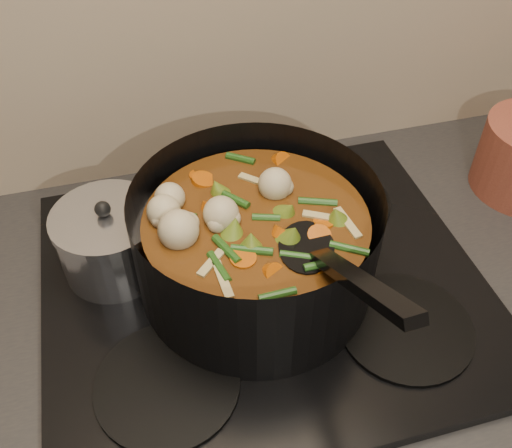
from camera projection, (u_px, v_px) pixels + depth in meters
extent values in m
cube|color=brown|center=(261.00, 438.00, 1.17)|extent=(2.60, 0.60, 0.86)
cube|color=black|center=(263.00, 300.00, 0.85)|extent=(2.64, 0.64, 0.05)
cube|color=black|center=(264.00, 285.00, 0.83)|extent=(0.62, 0.54, 0.02)
cylinder|color=black|center=(167.00, 384.00, 0.70)|extent=(0.18, 0.18, 0.01)
cylinder|color=black|center=(406.00, 327.00, 0.76)|extent=(0.18, 0.18, 0.01)
cylinder|color=black|center=(141.00, 238.00, 0.88)|extent=(0.18, 0.18, 0.01)
cylinder|color=black|center=(335.00, 201.00, 0.94)|extent=(0.18, 0.18, 0.01)
cylinder|color=black|center=(256.00, 242.00, 0.76)|extent=(0.36, 0.36, 0.16)
cylinder|color=black|center=(256.00, 278.00, 0.82)|extent=(0.32, 0.32, 0.01)
cylinder|color=#5A2D0F|center=(256.00, 249.00, 0.77)|extent=(0.30, 0.30, 0.11)
cylinder|color=#C05709|center=(288.00, 215.00, 0.75)|extent=(0.03, 0.03, 0.03)
cylinder|color=#C05709|center=(276.00, 185.00, 0.79)|extent=(0.04, 0.04, 0.03)
cylinder|color=#C05709|center=(213.00, 175.00, 0.80)|extent=(0.05, 0.04, 0.03)
cylinder|color=#C05709|center=(209.00, 219.00, 0.74)|extent=(0.04, 0.04, 0.03)
cylinder|color=#C05709|center=(206.00, 263.00, 0.68)|extent=(0.04, 0.04, 0.03)
cylinder|color=#C05709|center=(265.00, 244.00, 0.71)|extent=(0.05, 0.05, 0.03)
cylinder|color=#C05709|center=(313.00, 236.00, 0.72)|extent=(0.04, 0.04, 0.03)
cylinder|color=#C05709|center=(325.00, 190.00, 0.78)|extent=(0.04, 0.04, 0.03)
cylinder|color=#C05709|center=(259.00, 190.00, 0.78)|extent=(0.04, 0.05, 0.03)
cylinder|color=#C05709|center=(203.00, 190.00, 0.78)|extent=(0.04, 0.04, 0.03)
cylinder|color=#C05709|center=(223.00, 227.00, 0.73)|extent=(0.03, 0.03, 0.03)
sphere|color=beige|center=(307.00, 203.00, 0.74)|extent=(0.05, 0.05, 0.05)
sphere|color=beige|center=(240.00, 180.00, 0.77)|extent=(0.05, 0.05, 0.05)
sphere|color=beige|center=(205.00, 227.00, 0.71)|extent=(0.05, 0.05, 0.05)
sphere|color=beige|center=(280.00, 248.00, 0.68)|extent=(0.05, 0.05, 0.05)
sphere|color=beige|center=(302.00, 196.00, 0.75)|extent=(0.05, 0.05, 0.05)
cone|color=olive|center=(241.00, 270.00, 0.66)|extent=(0.04, 0.04, 0.04)
cone|color=olive|center=(326.00, 233.00, 0.71)|extent=(0.04, 0.04, 0.04)
cone|color=olive|center=(288.00, 175.00, 0.79)|extent=(0.04, 0.04, 0.04)
cone|color=olive|center=(201.00, 187.00, 0.77)|extent=(0.04, 0.04, 0.04)
cone|color=olive|center=(200.00, 253.00, 0.68)|extent=(0.04, 0.04, 0.04)
cone|color=olive|center=(301.00, 260.00, 0.68)|extent=(0.04, 0.04, 0.04)
cylinder|color=#235017|center=(273.00, 195.00, 0.76)|extent=(0.01, 0.04, 0.01)
cylinder|color=#235017|center=(230.00, 166.00, 0.81)|extent=(0.04, 0.04, 0.01)
cylinder|color=#235017|center=(194.00, 198.00, 0.76)|extent=(0.04, 0.02, 0.01)
cylinder|color=#235017|center=(204.00, 232.00, 0.71)|extent=(0.03, 0.04, 0.01)
cylinder|color=#235017|center=(242.00, 243.00, 0.70)|extent=(0.03, 0.04, 0.01)
cylinder|color=#235017|center=(299.00, 276.00, 0.66)|extent=(0.04, 0.02, 0.01)
cylinder|color=#235017|center=(326.00, 231.00, 0.71)|extent=(0.04, 0.04, 0.01)
cylinder|color=#235017|center=(301.00, 199.00, 0.76)|extent=(0.01, 0.04, 0.01)
cylinder|color=#235017|center=(264.00, 192.00, 0.77)|extent=(0.04, 0.03, 0.01)
cylinder|color=#235017|center=(211.00, 172.00, 0.80)|extent=(0.04, 0.02, 0.01)
cylinder|color=#235017|center=(187.00, 210.00, 0.74)|extent=(0.03, 0.04, 0.01)
cylinder|color=#235017|center=(211.00, 242.00, 0.70)|extent=(0.03, 0.04, 0.01)
cylinder|color=#235017|center=(253.00, 245.00, 0.70)|extent=(0.04, 0.02, 0.01)
cylinder|color=#235017|center=(319.00, 266.00, 0.67)|extent=(0.04, 0.04, 0.01)
cube|color=tan|center=(194.00, 216.00, 0.73)|extent=(0.05, 0.01, 0.00)
cube|color=tan|center=(243.00, 263.00, 0.68)|extent=(0.02, 0.05, 0.00)
cube|color=tan|center=(317.00, 233.00, 0.71)|extent=(0.05, 0.03, 0.00)
cube|color=tan|center=(284.00, 182.00, 0.78)|extent=(0.04, 0.04, 0.00)
cube|color=tan|center=(209.00, 192.00, 0.77)|extent=(0.03, 0.05, 0.00)
cube|color=tan|center=(208.00, 249.00, 0.69)|extent=(0.05, 0.02, 0.00)
ellipsoid|color=black|center=(306.00, 248.00, 0.70)|extent=(0.10, 0.11, 0.01)
cube|color=black|center=(359.00, 283.00, 0.58)|extent=(0.04, 0.19, 0.12)
cylinder|color=silver|center=(111.00, 244.00, 0.81)|extent=(0.15, 0.15, 0.09)
cylinder|color=silver|center=(105.00, 218.00, 0.77)|extent=(0.15, 0.15, 0.01)
sphere|color=black|center=(103.00, 209.00, 0.76)|extent=(0.02, 0.02, 0.02)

